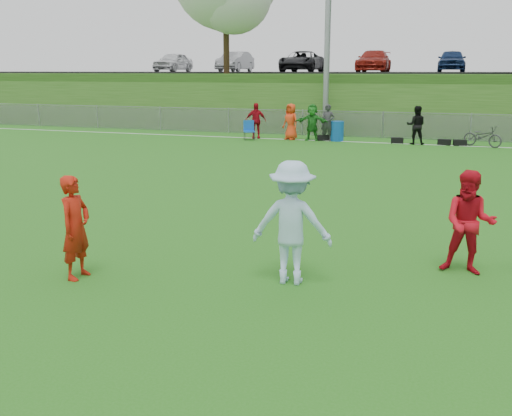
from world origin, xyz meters
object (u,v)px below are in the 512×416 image
at_px(player_red_center, 469,223).
at_px(recycling_bin, 337,131).
at_px(player_red_left, 76,227).
at_px(bicycle, 483,136).
at_px(player_blue, 292,223).

relative_size(player_red_center, recycling_bin, 1.84).
height_order(player_red_left, recycling_bin, player_red_left).
xyz_separation_m(player_red_center, recycling_bin, (-5.19, 17.07, -0.39)).
xyz_separation_m(player_red_left, recycling_bin, (0.67, 19.20, -0.37)).
height_order(player_red_left, player_red_center, player_red_center).
xyz_separation_m(recycling_bin, bicycle, (6.34, -0.11, -0.01)).
xyz_separation_m(player_red_left, player_red_center, (5.86, 2.13, 0.02)).
height_order(player_red_left, bicycle, player_red_left).
relative_size(recycling_bin, bicycle, 0.54).
bearing_deg(player_blue, recycling_bin, -86.90).
relative_size(player_red_left, recycling_bin, 1.80).
relative_size(player_red_left, player_blue, 0.86).
bearing_deg(bicycle, player_red_center, -155.01).
bearing_deg(player_red_center, player_red_left, -154.83).
bearing_deg(player_red_center, bicycle, 91.37).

